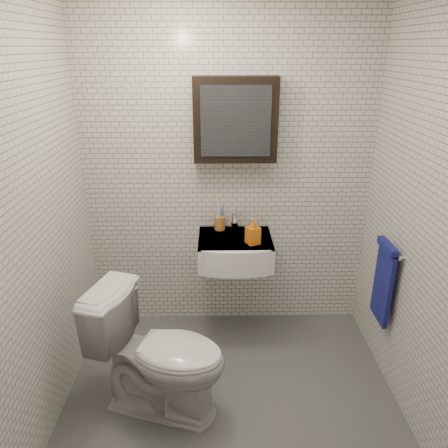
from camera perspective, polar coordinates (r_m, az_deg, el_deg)
name	(u,v)px	position (r m, az deg, el deg)	size (l,w,h in m)	color
ground	(231,402)	(3.12, 0.94, -22.20)	(2.20, 2.00, 0.01)	#505258
room_shell	(233,191)	(2.34, 1.17, 4.28)	(2.22, 2.02, 2.51)	silver
washbasin	(235,251)	(3.29, 1.48, -3.57)	(0.55, 0.50, 0.20)	white
faucet	(234,222)	(3.41, 1.37, 0.31)	(0.06, 0.20, 0.15)	silver
mirror_cabinet	(235,120)	(3.19, 1.50, 13.42)	(0.60, 0.15, 0.60)	black
towel_rail	(384,279)	(3.17, 20.16, -6.75)	(0.09, 0.30, 0.58)	silver
toothbrush_cup	(220,222)	(3.42, -0.55, 0.21)	(0.10, 0.10, 0.23)	#AD662B
soap_bottle	(253,231)	(3.16, 3.81, -0.93)	(0.09, 0.09, 0.20)	orange
toilet	(160,353)	(2.85, -8.35, -16.39)	(0.47, 0.83, 0.84)	white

